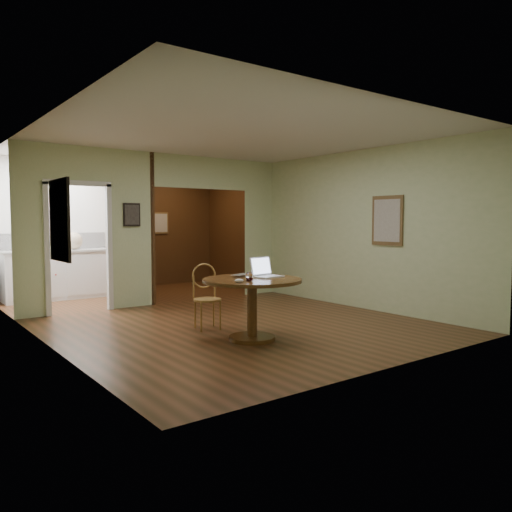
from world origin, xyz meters
TOP-DOWN VIEW (x-y plane):
  - floor at (0.00, 0.00)m, footprint 5.00×5.00m
  - room_shell at (-0.47, 3.10)m, footprint 5.20×7.50m
  - dining_table at (-0.38, -0.70)m, footprint 1.24×1.24m
  - chair at (-0.48, 0.24)m, footprint 0.46×0.46m
  - open_laptop at (-0.13, -0.64)m, footprint 0.39×0.36m
  - closed_laptop at (-0.31, -0.44)m, footprint 0.41×0.35m
  - mouse at (-0.74, -0.94)m, footprint 0.12×0.09m
  - wine_glass at (-0.54, -0.88)m, footprint 0.10×0.10m
  - pen at (-0.51, -0.83)m, footprint 0.14×0.06m
  - kitchen_cabinet at (-1.35, 4.20)m, footprint 2.06×0.60m
  - grocery_bag at (-1.07, 4.20)m, footprint 0.35×0.30m

SIDE VIEW (x-z plane):
  - floor at x=0.00m, z-range 0.00..0.00m
  - kitchen_cabinet at x=-1.35m, z-range 0.00..0.94m
  - chair at x=-0.48m, z-range 0.05..0.95m
  - dining_table at x=-0.38m, z-range 0.19..0.96m
  - pen at x=-0.51m, z-range 0.78..0.78m
  - closed_laptop at x=-0.31m, z-range 0.78..0.80m
  - mouse at x=-0.74m, z-range 0.78..0.82m
  - wine_glass at x=-0.54m, z-range 0.78..0.89m
  - open_laptop at x=-0.13m, z-range 0.71..0.97m
  - grocery_bag at x=-1.07m, z-range 0.94..1.28m
  - room_shell at x=-0.47m, z-range -1.21..3.79m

